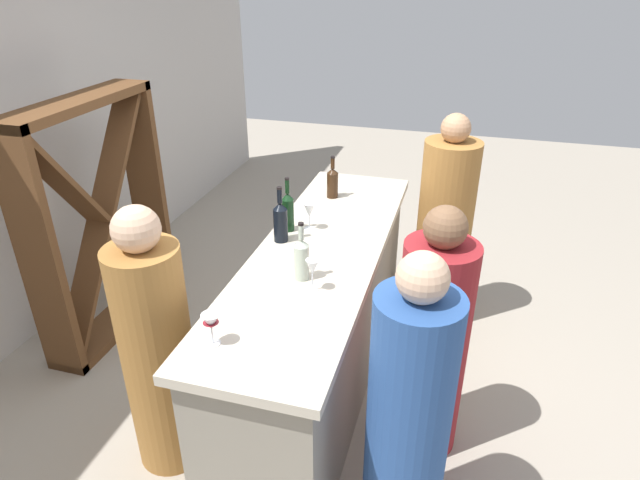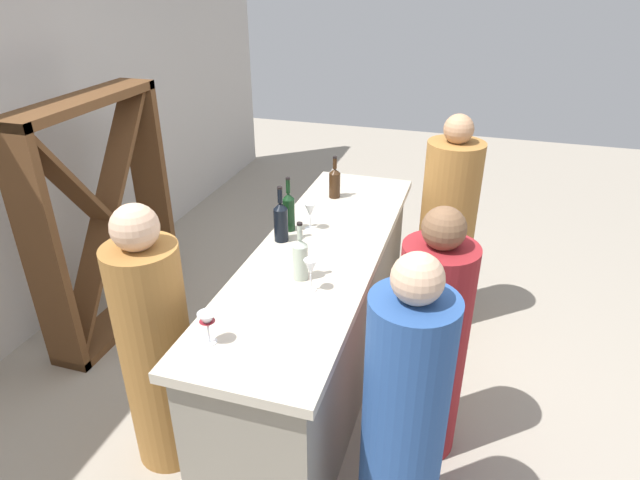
% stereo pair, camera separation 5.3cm
% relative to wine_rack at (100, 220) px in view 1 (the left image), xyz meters
% --- Properties ---
extents(ground_plane, '(12.00, 12.00, 0.00)m').
position_rel_wine_rack_xyz_m(ground_plane, '(-0.26, -1.65, -0.84)').
color(ground_plane, '#9E9384').
extents(bar_counter, '(2.38, 0.68, 1.00)m').
position_rel_wine_rack_xyz_m(bar_counter, '(-0.26, -1.65, -0.33)').
color(bar_counter, gray).
rests_on(bar_counter, ground).
extents(wine_rack, '(1.24, 0.28, 1.67)m').
position_rel_wine_rack_xyz_m(wine_rack, '(0.00, 0.00, 0.00)').
color(wine_rack, brown).
rests_on(wine_rack, ground).
extents(wine_bottle_leftmost_clear_pale, '(0.08, 0.08, 0.31)m').
position_rel_wine_rack_xyz_m(wine_bottle_leftmost_clear_pale, '(-0.60, -1.65, 0.28)').
color(wine_bottle_leftmost_clear_pale, '#B7C6B2').
rests_on(wine_bottle_leftmost_clear_pale, bar_counter).
extents(wine_bottle_second_left_near_black, '(0.08, 0.08, 0.33)m').
position_rel_wine_rack_xyz_m(wine_bottle_second_left_near_black, '(-0.24, -1.41, 0.29)').
color(wine_bottle_second_left_near_black, black).
rests_on(wine_bottle_second_left_near_black, bar_counter).
extents(wine_bottle_center_dark_green, '(0.07, 0.07, 0.33)m').
position_rel_wine_rack_xyz_m(wine_bottle_center_dark_green, '(-0.09, -1.41, 0.29)').
color(wine_bottle_center_dark_green, black).
rests_on(wine_bottle_center_dark_green, bar_counter).
extents(wine_bottle_second_right_amber_brown, '(0.08, 0.08, 0.29)m').
position_rel_wine_rack_xyz_m(wine_bottle_second_right_amber_brown, '(0.47, -1.53, 0.27)').
color(wine_bottle_second_right_amber_brown, '#331E0F').
rests_on(wine_bottle_second_right_amber_brown, bar_counter).
extents(wine_glass_near_left, '(0.07, 0.07, 0.17)m').
position_rel_wine_rack_xyz_m(wine_glass_near_left, '(-0.69, -1.73, 0.28)').
color(wine_glass_near_left, white).
rests_on(wine_glass_near_left, bar_counter).
extents(wine_glass_near_center, '(0.07, 0.07, 0.17)m').
position_rel_wine_rack_xyz_m(wine_glass_near_center, '(-0.05, -1.52, 0.28)').
color(wine_glass_near_center, white).
rests_on(wine_glass_near_center, bar_counter).
extents(wine_glass_near_right, '(0.08, 0.08, 0.15)m').
position_rel_wine_rack_xyz_m(wine_glass_near_right, '(-1.20, -1.45, 0.27)').
color(wine_glass_near_right, white).
rests_on(wine_glass_near_right, bar_counter).
extents(person_left_guest, '(0.39, 0.39, 1.51)m').
position_rel_wine_rack_xyz_m(person_left_guest, '(-1.12, -2.28, -0.14)').
color(person_left_guest, '#284C8C').
rests_on(person_left_guest, ground).
extents(person_center_guest, '(0.45, 0.45, 1.44)m').
position_rel_wine_rack_xyz_m(person_center_guest, '(-0.52, -2.32, -0.18)').
color(person_center_guest, maroon).
rests_on(person_center_guest, ground).
extents(person_right_guest, '(0.48, 0.48, 1.56)m').
position_rel_wine_rack_xyz_m(person_right_guest, '(0.72, -2.29, -0.12)').
color(person_right_guest, '#9E6B33').
rests_on(person_right_guest, ground).
extents(person_server_behind, '(0.36, 0.36, 1.48)m').
position_rel_wine_rack_xyz_m(person_server_behind, '(-0.99, -1.01, -0.15)').
color(person_server_behind, '#9E6B33').
rests_on(person_server_behind, ground).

